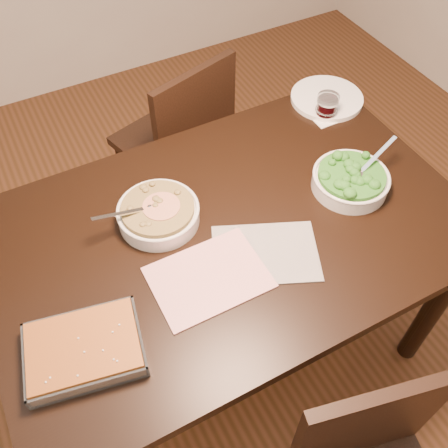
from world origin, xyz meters
name	(u,v)px	position (x,y,z in m)	size (l,w,h in m)	color
ground	(228,342)	(0.00, 0.00, 0.00)	(4.00, 4.00, 0.00)	#432813
table	(229,246)	(0.00, 0.00, 0.65)	(1.40, 0.90, 0.75)	black
magazine_a	(209,277)	(-0.13, -0.13, 0.75)	(0.30, 0.22, 0.01)	#BE364D
magazine_b	(265,253)	(0.04, -0.13, 0.75)	(0.29, 0.21, 0.01)	#2B2A32
coaster	(325,116)	(0.54, 0.28, 0.75)	(0.10, 0.10, 0.00)	white
stew_bowl	(158,213)	(-0.17, 0.12, 0.78)	(0.27, 0.24, 0.09)	silver
broccoli_bowl	(351,180)	(0.41, -0.03, 0.78)	(0.27, 0.24, 0.09)	silver
baking_dish	(84,349)	(-0.49, -0.19, 0.77)	(0.31, 0.25, 0.05)	silver
wine_tumbler	(327,106)	(0.54, 0.28, 0.80)	(0.08, 0.08, 0.09)	black
dinner_plate	(327,98)	(0.60, 0.36, 0.76)	(0.26, 0.26, 0.02)	white
chair_far	(181,138)	(0.16, 0.72, 0.48)	(0.50, 0.50, 0.85)	black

